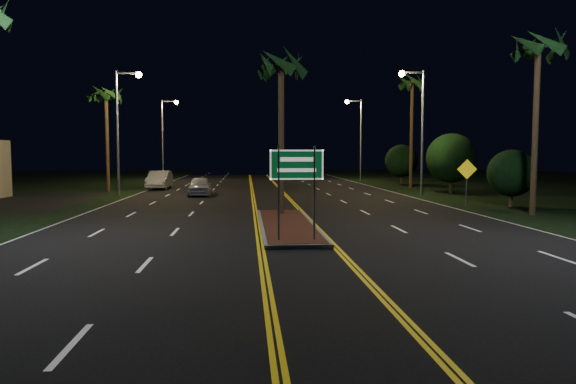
{
  "coord_description": "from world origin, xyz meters",
  "views": [
    {
      "loc": [
        -1.67,
        -14.28,
        3.07
      ],
      "look_at": [
        -0.41,
        1.3,
        1.9
      ],
      "focal_mm": 32.0,
      "sensor_mm": 36.0,
      "label": 1
    }
  ],
  "objects": [
    {
      "name": "palm_left_far",
      "position": [
        -12.8,
        28.0,
        7.75
      ],
      "size": [
        2.4,
        2.4,
        8.8
      ],
      "color": "#382819",
      "rests_on": "ground"
    },
    {
      "name": "car_far",
      "position": [
        -9.25,
        31.11,
        0.92
      ],
      "size": [
        2.41,
        5.52,
        1.83
      ],
      "primitive_type": "imported",
      "rotation": [
        0.0,
        0.0,
        -0.01
      ],
      "color": "#B2B7BD",
      "rests_on": "ground"
    },
    {
      "name": "streetlight_left_mid",
      "position": [
        -10.61,
        24.0,
        5.66
      ],
      "size": [
        1.91,
        0.44,
        9.0
      ],
      "color": "gray",
      "rests_on": "ground"
    },
    {
      "name": "shrub_mid",
      "position": [
        14.0,
        24.0,
        2.73
      ],
      "size": [
        3.78,
        3.78,
        4.62
      ],
      "color": "#382819",
      "rests_on": "ground"
    },
    {
      "name": "palm_right_far",
      "position": [
        12.8,
        30.0,
        9.14
      ],
      "size": [
        2.4,
        2.4,
        10.3
      ],
      "color": "#382819",
      "rests_on": "ground"
    },
    {
      "name": "streetlight_right_far",
      "position": [
        10.61,
        42.0,
        5.66
      ],
      "size": [
        1.91,
        0.44,
        9.0
      ],
      "color": "gray",
      "rests_on": "ground"
    },
    {
      "name": "shrub_near",
      "position": [
        13.5,
        14.0,
        1.95
      ],
      "size": [
        2.7,
        2.7,
        3.3
      ],
      "color": "#382819",
      "rests_on": "ground"
    },
    {
      "name": "streetlight_left_far",
      "position": [
        -10.61,
        44.0,
        5.66
      ],
      "size": [
        1.91,
        0.44,
        9.0
      ],
      "color": "gray",
      "rests_on": "ground"
    },
    {
      "name": "shrub_far",
      "position": [
        13.8,
        36.0,
        2.34
      ],
      "size": [
        3.24,
        3.24,
        3.96
      ],
      "color": "#382819",
      "rests_on": "ground"
    },
    {
      "name": "palm_right_near",
      "position": [
        12.5,
        10.0,
        8.21
      ],
      "size": [
        2.4,
        2.4,
        9.3
      ],
      "color": "#382819",
      "rests_on": "ground"
    },
    {
      "name": "car_near",
      "position": [
        -5.11,
        23.68,
        0.81
      ],
      "size": [
        2.3,
        4.97,
        1.63
      ],
      "primitive_type": "imported",
      "rotation": [
        0.0,
        0.0,
        0.04
      ],
      "color": "#B2B2B8",
      "rests_on": "ground"
    },
    {
      "name": "streetlight_right_mid",
      "position": [
        10.61,
        22.0,
        5.66
      ],
      "size": [
        1.91,
        0.44,
        9.0
      ],
      "color": "gray",
      "rests_on": "ground"
    },
    {
      "name": "highway_sign",
      "position": [
        0.0,
        2.8,
        2.4
      ],
      "size": [
        1.8,
        0.08,
        3.2
      ],
      "color": "gray",
      "rests_on": "ground"
    },
    {
      "name": "warning_sign",
      "position": [
        11.02,
        14.38,
        1.81
      ],
      "size": [
        1.15,
        0.1,
        2.74
      ],
      "rotation": [
        0.0,
        0.0,
        -0.06
      ],
      "color": "gray",
      "rests_on": "ground"
    },
    {
      "name": "ground",
      "position": [
        0.0,
        0.0,
        0.0
      ],
      "size": [
        120.0,
        120.0,
        0.0
      ],
      "primitive_type": "plane",
      "color": "black",
      "rests_on": "ground"
    },
    {
      "name": "median_island",
      "position": [
        0.0,
        7.0,
        0.08
      ],
      "size": [
        2.25,
        10.25,
        0.17
      ],
      "color": "gray",
      "rests_on": "ground"
    },
    {
      "name": "palm_median",
      "position": [
        0.0,
        10.5,
        7.28
      ],
      "size": [
        2.4,
        2.4,
        8.3
      ],
      "color": "#382819",
      "rests_on": "ground"
    }
  ]
}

